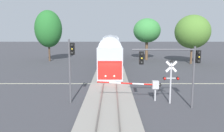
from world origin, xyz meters
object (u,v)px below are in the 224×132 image
object	(u,v)px
pine_left_background	(49,29)
maple_right_background	(193,32)
crossing_signal_mast	(171,77)
traffic_signal_near_right	(176,62)
traffic_signal_median	(71,61)
crossing_gate_near	(149,85)
commuter_train	(111,48)
elm_centre_background	(147,31)

from	to	relation	value
pine_left_background	maple_right_background	bearing A→B (deg)	-8.13
crossing_signal_mast	traffic_signal_near_right	world-z (taller)	traffic_signal_near_right
pine_left_background	crossing_signal_mast	bearing A→B (deg)	-57.43
traffic_signal_median	crossing_signal_mast	bearing A→B (deg)	-1.26
crossing_gate_near	commuter_train	bearing A→B (deg)	97.90
pine_left_background	traffic_signal_median	bearing A→B (deg)	-71.08
maple_right_background	crossing_signal_mast	bearing A→B (deg)	-112.77
commuter_train	crossing_signal_mast	size ratio (longest dim) A/B	10.69
commuter_train	maple_right_background	bearing A→B (deg)	-5.56
traffic_signal_near_right	crossing_gate_near	bearing A→B (deg)	132.09
traffic_signal_near_right	pine_left_background	bearing A→B (deg)	121.52
elm_centre_background	traffic_signal_median	bearing A→B (deg)	-110.03
traffic_signal_near_right	traffic_signal_median	world-z (taller)	traffic_signal_median
commuter_train	crossing_gate_near	world-z (taller)	commuter_train
commuter_train	maple_right_background	size ratio (longest dim) A/B	4.40
crossing_signal_mast	crossing_gate_near	bearing A→B (deg)	156.42
traffic_signal_near_right	maple_right_background	distance (m)	27.28
traffic_signal_median	crossing_gate_near	bearing A→B (deg)	4.94
traffic_signal_median	maple_right_background	world-z (taller)	maple_right_background
maple_right_background	elm_centre_background	xyz separation A→B (m)	(-7.60, 5.96, 0.23)
maple_right_background	crossing_gate_near	bearing A→B (deg)	-116.93
commuter_train	crossing_gate_near	distance (m)	25.08
crossing_signal_mast	traffic_signal_near_right	bearing A→B (deg)	-90.17
traffic_signal_near_right	pine_left_background	size ratio (longest dim) A/B	0.51
crossing_gate_near	traffic_signal_near_right	size ratio (longest dim) A/B	1.07
maple_right_background	traffic_signal_median	bearing A→B (deg)	-127.72
crossing_signal_mast	traffic_signal_near_right	size ratio (longest dim) A/B	0.71
crossing_signal_mast	traffic_signal_median	size ratio (longest dim) A/B	0.69
traffic_signal_median	maple_right_background	size ratio (longest dim) A/B	0.60
crossing_gate_near	traffic_signal_near_right	distance (m)	3.47
crossing_gate_near	pine_left_background	bearing A→B (deg)	120.66
traffic_signal_near_right	pine_left_background	world-z (taller)	pine_left_background
crossing_signal_mast	maple_right_background	bearing A→B (deg)	67.23
elm_centre_background	pine_left_background	distance (m)	20.54
commuter_train	pine_left_background	bearing A→B (deg)	168.83
elm_centre_background	pine_left_background	bearing A→B (deg)	-174.54
crossing_gate_near	elm_centre_background	xyz separation A→B (m)	(4.25, 29.28, 4.83)
commuter_train	pine_left_background	xyz separation A→B (m)	(-12.75, 2.52, 3.81)
elm_centre_background	pine_left_background	xyz separation A→B (m)	(-20.44, -1.95, 0.34)
crossing_signal_mast	elm_centre_background	size ratio (longest dim) A/B	0.43
maple_right_background	elm_centre_background	distance (m)	9.66
elm_centre_background	pine_left_background	world-z (taller)	pine_left_background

